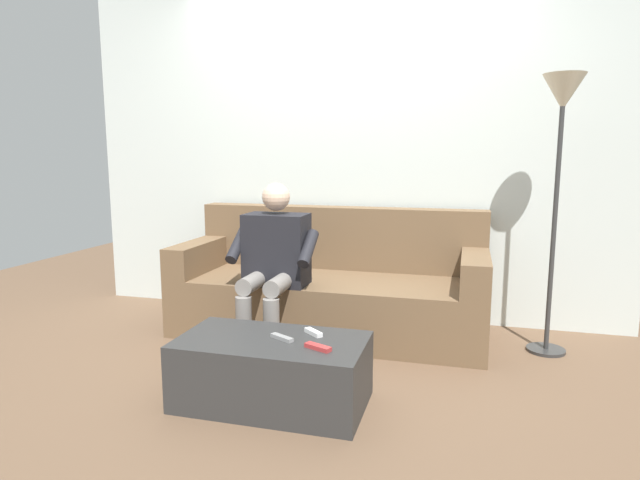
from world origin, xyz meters
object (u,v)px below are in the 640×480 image
at_px(coffee_table, 272,371).
at_px(remote_white, 313,332).
at_px(person_solo_seated, 273,257).
at_px(floor_lamp, 561,124).
at_px(couch, 331,290).
at_px(remote_gray, 282,338).
at_px(remote_red, 318,347).

bearing_deg(coffee_table, remote_white, -146.86).
height_order(person_solo_seated, floor_lamp, floor_lamp).
xyz_separation_m(couch, remote_gray, (-0.05, 1.21, 0.05)).
height_order(remote_gray, remote_white, remote_white).
relative_size(couch, remote_white, 17.48).
relative_size(person_solo_seated, remote_gray, 7.75).
relative_size(couch, remote_red, 15.59).
bearing_deg(couch, floor_lamp, 177.98).
bearing_deg(couch, person_solo_seated, 55.82).
bearing_deg(couch, remote_white, 99.56).
relative_size(remote_red, remote_white, 1.12).
bearing_deg(coffee_table, couch, -90.00).
bearing_deg(floor_lamp, remote_gray, 39.56).
xyz_separation_m(remote_gray, remote_white, (-0.13, -0.11, 0.00)).
height_order(coffee_table, person_solo_seated, person_solo_seated).
bearing_deg(person_solo_seated, remote_red, 121.92).
bearing_deg(remote_red, couch, -54.89).
relative_size(coffee_table, floor_lamp, 0.54).
xyz_separation_m(couch, remote_white, (-0.18, 1.09, 0.05)).
relative_size(coffee_table, remote_white, 7.68).
distance_m(remote_red, remote_gray, 0.23).
xyz_separation_m(coffee_table, remote_gray, (-0.05, -0.01, 0.18)).
xyz_separation_m(couch, coffee_table, (0.00, 1.21, -0.13)).
bearing_deg(remote_white, remote_red, 152.92).
bearing_deg(remote_red, person_solo_seated, -34.53).
relative_size(person_solo_seated, remote_red, 7.79).
relative_size(remote_white, floor_lamp, 0.07).
distance_m(couch, remote_gray, 1.21).
xyz_separation_m(couch, person_solo_seated, (0.28, 0.41, 0.30)).
bearing_deg(remote_gray, floor_lamp, -111.97).
xyz_separation_m(person_solo_seated, remote_red, (-0.54, 0.87, -0.25)).
height_order(person_solo_seated, remote_white, person_solo_seated).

